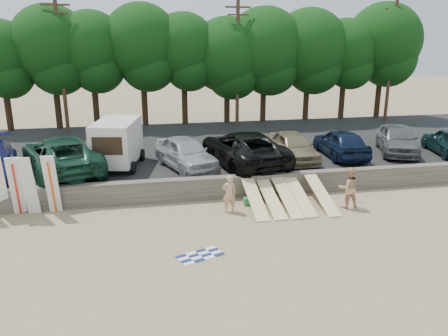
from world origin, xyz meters
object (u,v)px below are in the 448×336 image
Objects in this scene: car_2 at (186,153)px; cooler at (248,201)px; car_3 at (243,148)px; box_trailer at (117,141)px; car_6 at (397,139)px; car_1 at (61,155)px; car_4 at (293,146)px; beachgoer_b at (348,188)px; beachgoer_a at (229,194)px; car_5 at (341,143)px.

car_2 reaches higher than cooler.
box_trailer is at bearing -17.23° from car_3.
car_6 reaches higher than car_2.
car_3 is 16.57× the size of cooler.
car_2 is at bearing 156.60° from car_1.
car_2 is 2.97m from car_3.
car_4 is at bearing 176.44° from car_3.
beachgoer_b is (0.64, -5.21, -0.56)m from car_4.
car_2 is (3.30, -0.92, -0.53)m from box_trailer.
car_3 is at bearing -54.61° from beachgoer_b.
car_4 is 11.65× the size of cooler.
car_3 is at bearing -111.87° from beachgoer_a.
car_5 is at bearing -146.98° from beachgoer_a.
car_4 is at bearing -82.28° from beachgoer_b.
car_1 is 17.91m from car_6.
cooler is at bearing -14.07° from beachgoer_b.
box_trailer is 15.30m from car_6.
box_trailer reaches higher than beachgoer_b.
box_trailer reaches higher than car_6.
car_5 is 5.89m from beachgoer_b.
car_3 is 3.54× the size of beachgoer_b.
beachgoer_b is (12.26, -5.15, -0.69)m from car_1.
beachgoer_b is at bearing 137.35° from car_1.
box_trailer reaches higher than car_3.
car_2 is 1.04× the size of car_4.
car_5 is 2.87× the size of beachgoer_a.
cooler is (2.28, -3.71, -1.33)m from car_2.
car_3 is at bearing 7.96° from car_5.
box_trailer reaches higher than beachgoer_a.
car_1 is 1.44× the size of car_4.
beachgoer_b is at bearing -55.88° from car_2.
car_1 is (-2.62, -0.55, -0.43)m from box_trailer.
box_trailer reaches higher than car_5.
beachgoer_a is (7.24, -4.66, -0.79)m from car_1.
car_4 is at bearing 7.02° from car_5.
beachgoer_b is at bearing -17.84° from cooler.
car_2 is 2.91× the size of beachgoer_a.
car_2 is 12.02m from car_6.
box_trailer is 7.08m from beachgoer_a.
car_5 is 2.56× the size of beachgoer_b.
beachgoer_b is 4.27m from cooler.
beachgoer_b is (-5.64, -5.59, -0.61)m from car_6.
car_5 is at bearing 161.26° from car_1.
car_3 reaches higher than car_2.
car_1 is 1.40× the size of car_5.
car_4 reaches higher than beachgoer_b.
cooler is at bearing -149.57° from beachgoer_a.
car_5 is at bearing -111.05° from beachgoer_b.
car_1 is 8.88m from car_3.
car_1 is at bearing -156.39° from car_6.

